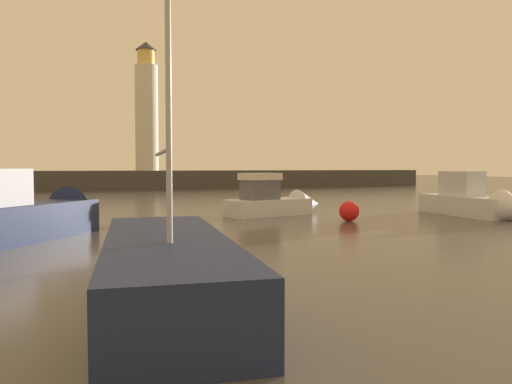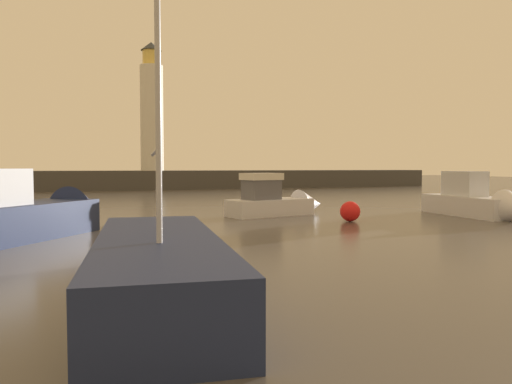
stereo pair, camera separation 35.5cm
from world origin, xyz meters
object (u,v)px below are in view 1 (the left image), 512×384
object	(u,v)px
motorboat_3	(33,215)
mooring_buoy	(349,211)
lighthouse	(147,110)
motorboat_0	(478,202)
sailboat_moored	(167,267)
motorboat_2	(279,202)

from	to	relation	value
motorboat_3	mooring_buoy	distance (m)	15.06
lighthouse	motorboat_0	size ratio (longest dim) A/B	2.11
motorboat_0	sailboat_moored	xyz separation A→B (m)	(-19.82, -11.41, -0.11)
motorboat_0	mooring_buoy	world-z (taller)	motorboat_0
sailboat_moored	motorboat_2	bearing A→B (deg)	59.65
mooring_buoy	motorboat_0	bearing A→B (deg)	-3.17
motorboat_2	mooring_buoy	size ratio (longest dim) A/B	6.39
sailboat_moored	mooring_buoy	xyz separation A→B (m)	(11.63, 11.86, -0.18)
motorboat_0	mooring_buoy	size ratio (longest dim) A/B	7.29
motorboat_2	motorboat_0	bearing A→B (deg)	-25.73
lighthouse	motorboat_3	distance (m)	44.02
motorboat_0	motorboat_3	world-z (taller)	motorboat_3
lighthouse	motorboat_2	distance (m)	37.88
motorboat_0	sailboat_moored	size ratio (longest dim) A/B	0.66
mooring_buoy	lighthouse	bearing A→B (deg)	96.58
lighthouse	mooring_buoy	world-z (taller)	lighthouse
motorboat_2	motorboat_3	size ratio (longest dim) A/B	0.76
motorboat_2	mooring_buoy	bearing A→B (deg)	-65.41
sailboat_moored	mooring_buoy	world-z (taller)	sailboat_moored
lighthouse	motorboat_2	xyz separation A→B (m)	(2.69, -36.62, -9.28)
mooring_buoy	motorboat_3	bearing A→B (deg)	-177.31
lighthouse	sailboat_moored	distance (m)	54.23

